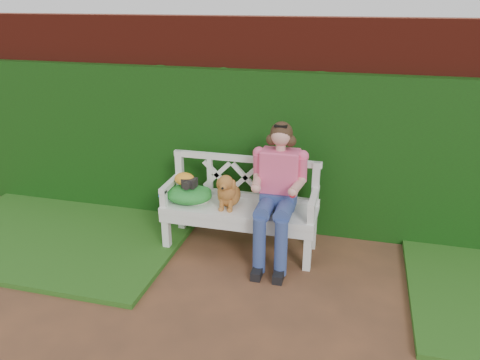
# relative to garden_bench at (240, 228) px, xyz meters

# --- Properties ---
(ground) EXTENTS (60.00, 60.00, 0.00)m
(ground) POSITION_rel_garden_bench_xyz_m (0.50, -1.08, -0.24)
(ground) COLOR #4C3121
(brick_wall) EXTENTS (10.00, 0.30, 2.20)m
(brick_wall) POSITION_rel_garden_bench_xyz_m (0.50, 0.82, 0.86)
(brick_wall) COLOR #5A170D
(brick_wall) RESTS_ON ground
(ivy_hedge) EXTENTS (10.00, 0.18, 1.70)m
(ivy_hedge) POSITION_rel_garden_bench_xyz_m (0.50, 0.60, 0.61)
(ivy_hedge) COLOR #11490D
(ivy_hedge) RESTS_ON ground
(grass_left) EXTENTS (2.60, 2.00, 0.05)m
(grass_left) POSITION_rel_garden_bench_xyz_m (-1.90, -0.18, -0.21)
(grass_left) COLOR #1D5010
(grass_left) RESTS_ON ground
(garden_bench) EXTENTS (1.62, 0.73, 0.48)m
(garden_bench) POSITION_rel_garden_bench_xyz_m (0.00, 0.00, 0.00)
(garden_bench) COLOR white
(garden_bench) RESTS_ON ground
(seated_woman) EXTENTS (0.64, 0.79, 1.28)m
(seated_woman) POSITION_rel_garden_bench_xyz_m (0.38, -0.02, 0.40)
(seated_woman) COLOR #E75A76
(seated_woman) RESTS_ON ground
(dog) EXTENTS (0.26, 0.34, 0.36)m
(dog) POSITION_rel_garden_bench_xyz_m (-0.10, -0.05, 0.42)
(dog) COLOR #B28C45
(dog) RESTS_ON garden_bench
(tennis_racket) EXTENTS (0.60, 0.43, 0.03)m
(tennis_racket) POSITION_rel_garden_bench_xyz_m (-0.50, -0.01, 0.25)
(tennis_racket) COLOR white
(tennis_racket) RESTS_ON garden_bench
(green_bag) EXTENTS (0.58, 0.52, 0.16)m
(green_bag) POSITION_rel_garden_bench_xyz_m (-0.52, -0.03, 0.32)
(green_bag) COLOR #298E2C
(green_bag) RESTS_ON garden_bench
(camera_item) EXTENTS (0.14, 0.11, 0.09)m
(camera_item) POSITION_rel_garden_bench_xyz_m (-0.50, -0.04, 0.45)
(camera_item) COLOR black
(camera_item) RESTS_ON green_bag
(baseball_glove) EXTENTS (0.23, 0.18, 0.13)m
(baseball_glove) POSITION_rel_garden_bench_xyz_m (-0.56, -0.01, 0.47)
(baseball_glove) COLOR orange
(baseball_glove) RESTS_ON green_bag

